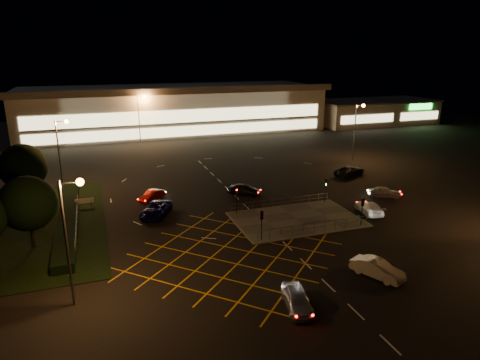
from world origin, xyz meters
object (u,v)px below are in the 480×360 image
object	(u,v)px
signal_ne	(326,186)
car_circ_red	(152,196)
car_east_grey	(349,171)
signal_sw	(262,219)
car_far_dkgrey	(245,190)
signal_se	(362,206)
car_left_blue	(156,210)
car_near_silver	(297,299)
car_queue_white	(377,269)
signal_nw	(236,195)
car_right_silver	(385,192)
car_approach_white	(369,208)

from	to	relation	value
signal_ne	car_circ_red	xyz separation A→B (m)	(-20.86, 8.36, -1.70)
signal_ne	car_east_grey	distance (m)	14.39
signal_sw	car_far_dkgrey	bearing A→B (deg)	-103.11
signal_se	signal_sw	bearing A→B (deg)	0.00
car_left_blue	car_far_dkgrey	bearing A→B (deg)	45.28
car_near_silver	car_queue_white	bearing A→B (deg)	24.66
car_queue_white	car_east_grey	size ratio (longest dim) A/B	0.82
car_near_silver	signal_ne	bearing A→B (deg)	66.97
signal_nw	car_queue_white	world-z (taller)	signal_nw
car_right_silver	car_circ_red	size ratio (longest dim) A/B	1.04
signal_ne	car_left_blue	bearing A→B (deg)	172.89
signal_se	car_left_blue	size ratio (longest dim) A/B	0.56
signal_sw	signal_se	xyz separation A→B (m)	(12.00, 0.00, 0.00)
car_right_silver	car_approach_white	xyz separation A→B (m)	(-5.52, -4.35, -0.00)
signal_nw	signal_ne	world-z (taller)	same
signal_se	car_queue_white	bearing A→B (deg)	62.33
signal_sw	car_east_grey	world-z (taller)	signal_sw
car_far_dkgrey	signal_ne	bearing A→B (deg)	-90.43
signal_sw	car_east_grey	xyz separation A→B (m)	(22.18, 18.03, -1.59)
car_east_grey	car_approach_white	distance (m)	16.50
signal_sw	car_circ_red	world-z (taller)	signal_sw
car_circ_red	signal_ne	bearing A→B (deg)	24.74
car_approach_white	signal_se	bearing A→B (deg)	52.97
car_approach_white	car_queue_white	bearing A→B (deg)	66.47
signal_nw	car_far_dkgrey	xyz separation A→B (m)	(3.40, 6.60, -1.68)
signal_sw	car_queue_white	size ratio (longest dim) A/B	0.68
signal_se	car_left_blue	xyz separation A→B (m)	(-21.20, 10.63, -1.58)
car_queue_white	car_circ_red	xyz separation A→B (m)	(-15.56, 26.45, -0.10)
signal_nw	signal_ne	xyz separation A→B (m)	(12.00, 0.00, 0.00)
car_near_silver	car_circ_red	bearing A→B (deg)	115.43
signal_sw	car_left_blue	size ratio (longest dim) A/B	0.56
signal_sw	signal_ne	world-z (taller)	same
signal_se	car_left_blue	distance (m)	23.77
car_left_blue	car_far_dkgrey	world-z (taller)	car_left_blue
car_near_silver	signal_sw	bearing A→B (deg)	92.57
signal_ne	car_circ_red	distance (m)	22.53
signal_sw	signal_ne	xyz separation A→B (m)	(12.00, 7.99, 0.00)
car_east_grey	signal_se	bearing A→B (deg)	124.76
signal_sw	signal_se	distance (m)	12.00
car_circ_red	car_east_grey	size ratio (longest dim) A/B	0.72
signal_se	car_approach_white	size ratio (longest dim) A/B	0.64
signal_sw	car_queue_white	bearing A→B (deg)	123.57
signal_nw	car_queue_white	bearing A→B (deg)	-69.66
car_far_dkgrey	car_east_grey	xyz separation A→B (m)	(18.78, 3.45, 0.10)
signal_ne	car_approach_white	bearing A→B (deg)	-56.78
car_left_blue	car_circ_red	distance (m)	5.73
signal_nw	car_east_grey	distance (m)	24.40
signal_nw	car_circ_red	xyz separation A→B (m)	(-8.86, 8.36, -1.70)
car_queue_white	car_approach_white	bearing A→B (deg)	31.52
signal_se	signal_nw	bearing A→B (deg)	-33.65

